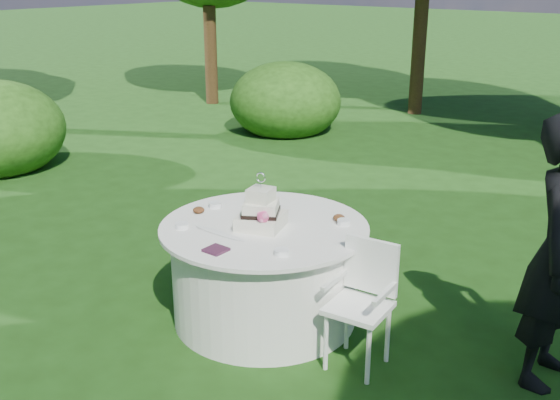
% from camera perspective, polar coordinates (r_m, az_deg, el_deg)
% --- Properties ---
extents(ground, '(80.00, 80.00, 0.00)m').
position_cam_1_polar(ground, '(5.20, -1.32, -10.11)').
color(ground, '#18390F').
rests_on(ground, ground).
extents(napkins, '(0.14, 0.14, 0.02)m').
position_cam_1_polar(napkins, '(4.44, -5.60, -4.34)').
color(napkins, '#411B33').
rests_on(napkins, table).
extents(feather_plume, '(0.48, 0.07, 0.01)m').
position_cam_1_polar(feather_plume, '(4.72, -5.27, -2.89)').
color(feather_plume, silver).
rests_on(feather_plume, table).
extents(guest, '(0.44, 0.66, 1.77)m').
position_cam_1_polar(guest, '(4.45, 23.22, -4.37)').
color(guest, black).
rests_on(guest, ground).
extents(table, '(1.56, 1.56, 0.77)m').
position_cam_1_polar(table, '(5.02, -1.35, -6.24)').
color(table, white).
rests_on(table, ground).
extents(cake, '(0.40, 0.40, 0.43)m').
position_cam_1_polar(cake, '(4.78, -1.66, -1.14)').
color(cake, beige).
rests_on(cake, table).
extents(chair, '(0.43, 0.42, 0.87)m').
position_cam_1_polar(chair, '(4.46, 7.28, -8.10)').
color(chair, white).
rests_on(chair, ground).
extents(votives, '(1.11, 0.90, 0.04)m').
position_cam_1_polar(votives, '(4.81, -2.25, -2.21)').
color(votives, white).
rests_on(votives, table).
extents(petal_cups, '(1.04, 0.63, 0.05)m').
position_cam_1_polar(petal_cups, '(5.02, -1.08, -1.20)').
color(petal_cups, '#562D16').
rests_on(petal_cups, table).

